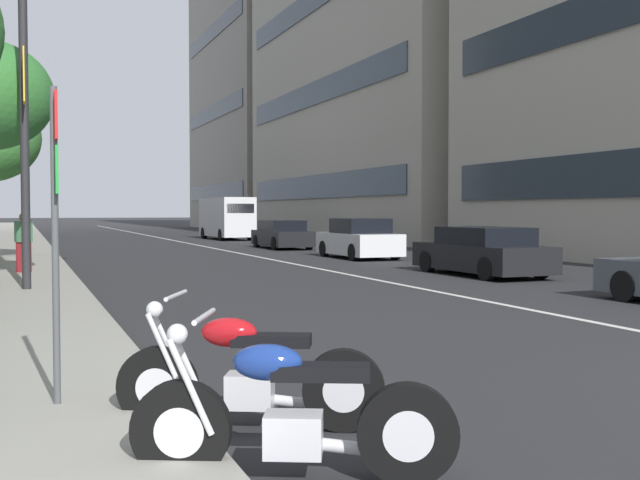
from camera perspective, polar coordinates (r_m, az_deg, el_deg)
name	(u,v)px	position (r m, az deg, el deg)	size (l,w,h in m)	color
lane_centre_stripe	(196,245)	(40.17, -9.40, -0.35)	(110.00, 0.16, 0.01)	silver
motorcycle_under_tarp	(290,418)	(5.08, -2.28, -13.32)	(1.03, 2.02, 1.11)	black
motorcycle_by_sign_pole	(247,377)	(6.27, -5.54, -10.31)	(1.08, 2.04, 1.11)	black
car_approaching_light	(482,252)	(21.30, 12.17, -0.90)	(4.54, 1.91, 1.34)	black
car_lead_in_lane	(359,240)	(28.41, 2.97, 0.02)	(4.21, 1.89, 1.50)	silver
car_following_behind	(282,235)	(35.72, -2.89, 0.38)	(4.41, 1.88, 1.34)	black
delivery_van_ahead	(226,217)	(47.25, -7.10, 1.72)	(5.84, 2.23, 2.60)	silver
parking_sign_by_curb	(55,206)	(6.71, -19.40, 2.43)	(0.32, 0.06, 2.68)	#47494C
street_lamp_with_banners	(40,31)	(17.28, -20.46, 14.62)	(1.26, 2.51, 9.21)	#232326
pedestrian_on_plaza	(24,242)	(21.56, -21.53, -0.18)	(0.47, 0.46, 1.58)	maroon
office_tower_near_left	(290,4)	(80.18, -2.30, 17.45)	(23.29, 15.95, 45.69)	gray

